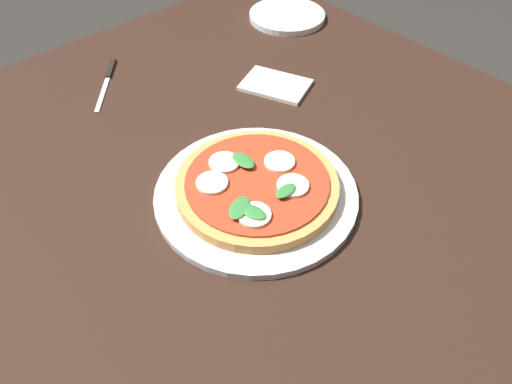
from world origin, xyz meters
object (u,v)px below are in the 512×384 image
serving_tray (256,194)px  pizza (257,185)px  napkin (275,85)px  knife (108,77)px  dining_table (277,215)px  plate_white (287,16)px

serving_tray → pizza: 0.02m
serving_tray → pizza: (0.00, -0.00, 0.02)m
napkin → knife: 0.35m
napkin → pizza: bearing=130.9°
dining_table → napkin: bearing=-42.4°
pizza → plate_white: pizza is taller
dining_table → pizza: 0.12m
pizza → napkin: size_ratio=1.95×
plate_white → pizza: bearing=130.9°
serving_tray → napkin: size_ratio=2.46×
dining_table → plate_white: plate_white is taller
pizza → napkin: 0.31m
serving_tray → napkin: bearing=-49.3°
napkin → knife: size_ratio=0.87×
dining_table → napkin: 0.28m
napkin → serving_tray: bearing=130.7°
dining_table → pizza: (-0.01, 0.05, 0.11)m
napkin → plate_white: bearing=-49.1°
dining_table → plate_white: size_ratio=6.97×
dining_table → plate_white: bearing=-45.9°
plate_white → knife: plate_white is taller
dining_table → serving_tray: (-0.01, 0.06, 0.10)m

